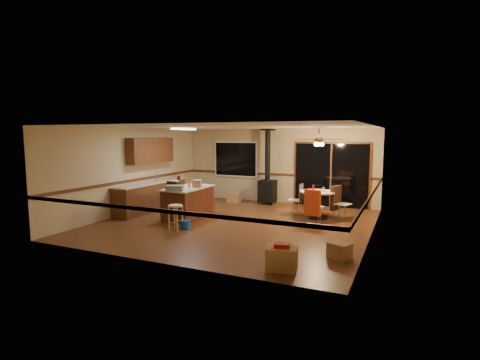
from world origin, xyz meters
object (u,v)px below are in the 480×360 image
Objects in this scene: chair_near at (313,203)px; kitchen_island at (188,203)px; bar_stool at (176,218)px; chair_left at (298,196)px; wood_stove at (267,183)px; dining_table at (317,200)px; box_corner_a at (282,258)px; blue_bucket at (185,225)px; toolbox_grey at (175,188)px; toolbox_black at (173,185)px; box_corner_b at (340,251)px; box_under_window at (234,197)px; chair_right at (337,198)px.

kitchen_island is at bearing -168.97° from chair_near.
chair_left reaches higher than bar_stool.
kitchen_island is 3.33m from wood_stove.
dining_table reaches higher than box_corner_a.
chair_left is at bearing 124.24° from chair_near.
chair_left is 0.74× the size of chair_near.
kitchen_island is 1.31m from blue_bucket.
chair_left is (2.76, 2.38, -0.38)m from toolbox_grey.
wood_stove is 7.51× the size of toolbox_black.
bar_stool is at bearing 154.89° from box_corner_a.
toolbox_grey is 0.85× the size of box_corner_a.
box_corner_b is (1.81, -3.52, -0.43)m from chair_left.
blue_bucket is 0.68× the size of box_corner_b.
toolbox_grey reaches higher than dining_table.
chair_near is 2.82m from box_corner_b.
toolbox_grey is at bearing -51.47° from toolbox_black.
chair_near is at bearing -32.70° from box_under_window.
wood_stove is at bearing 80.49° from blue_bucket.
chair_near is (0.67, -0.98, 0.01)m from chair_left.
toolbox_grey is (0.03, -0.72, 0.52)m from kitchen_island.
toolbox_black reaches higher than kitchen_island.
box_corner_a is at bearing -85.15° from dining_table.
kitchen_island is 3.26× the size of chair_left.
dining_table is (2.08, -1.49, -0.19)m from wood_stove.
blue_bucket is at bearing -128.28° from chair_left.
dining_table is 4.46m from box_corner_a.
dining_table is 2.18× the size of box_under_window.
chair_left is 4.65m from box_corner_a.
wood_stove is at bearing 11.09° from box_under_window.
box_under_window is at bearing 156.51° from chair_left.
chair_right reaches higher than blue_bucket.
dining_table is at bearing 94.85° from chair_near.
chair_right reaches higher than box_under_window.
blue_bucket is (0.57, -0.39, -0.86)m from toolbox_grey.
box_under_window is at bearing 147.30° from chair_near.
blue_bucket is at bearing -61.57° from kitchen_island.
box_corner_a is at bearing -77.92° from chair_left.
dining_table is (2.78, 2.67, 0.42)m from blue_bucket.
bar_stool is 1.65× the size of box_corner_b.
chair_near is at bearing 11.03° from kitchen_island.
wood_stove is at bearing 71.44° from toolbox_grey.
box_corner_b is at bearing -79.00° from chair_right.
kitchen_island is 0.67× the size of wood_stove.
box_corner_a is (0.30, -3.55, -0.39)m from chair_near.
box_corner_b is (3.30, -4.91, -0.57)m from wood_stove.
wood_stove is 3.60× the size of chair_right.
toolbox_black is at bearing 162.11° from box_corner_b.
dining_table is 0.61m from chair_left.
box_under_window is at bearing 94.75° from bar_stool.
wood_stove is 3.90× the size of bar_stool.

